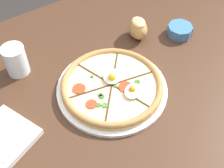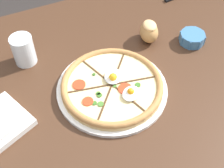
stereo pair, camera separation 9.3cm
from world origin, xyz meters
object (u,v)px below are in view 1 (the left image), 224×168
at_px(pizza, 112,86).
at_px(water_glass, 16,62).
at_px(dining_table, 110,94).
at_px(bread_piece_near, 138,28).
at_px(ramekin_bowl, 180,30).

distance_m(pizza, water_glass, 0.31).
height_order(dining_table, bread_piece_near, bread_piece_near).
bearing_deg(dining_table, ramekin_bowl, 3.36).
xyz_separation_m(ramekin_bowl, water_glass, (-0.55, 0.15, 0.02)).
distance_m(pizza, bread_piece_near, 0.26).
bearing_deg(water_glass, pizza, -48.25).
height_order(bread_piece_near, water_glass, water_glass).
distance_m(dining_table, bread_piece_near, 0.25).
xyz_separation_m(dining_table, water_glass, (-0.24, 0.17, 0.15)).
height_order(pizza, ramekin_bowl, pizza).
relative_size(dining_table, ramekin_bowl, 13.76).
height_order(ramekin_bowl, bread_piece_near, bread_piece_near).
bearing_deg(ramekin_bowl, dining_table, -176.64).
height_order(dining_table, ramekin_bowl, ramekin_bowl).
bearing_deg(dining_table, pizza, -117.17).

